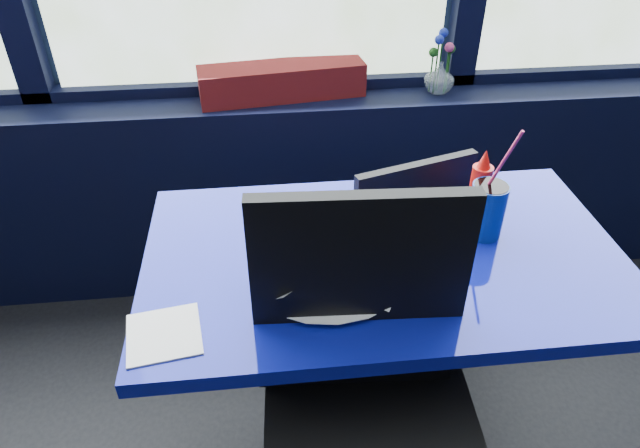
{
  "coord_description": "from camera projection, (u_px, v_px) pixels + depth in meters",
  "views": [
    {
      "loc": [
        0.02,
        0.9,
        1.65
      ],
      "look_at": [
        0.14,
        1.98,
        0.86
      ],
      "focal_mm": 32.0,
      "sensor_mm": 36.0,
      "label": 1
    }
  ],
  "objects": [
    {
      "name": "window_sill",
      "position": [
        263.0,
        191.0,
        2.31
      ],
      "size": [
        5.0,
        0.26,
        0.8
      ],
      "primitive_type": "cube",
      "color": "black",
      "rests_on": "ground"
    },
    {
      "name": "near_table",
      "position": [
        380.0,
        305.0,
        1.54
      ],
      "size": [
        1.2,
        0.7,
        0.75
      ],
      "color": "black",
      "rests_on": "ground"
    },
    {
      "name": "chair_near_front",
      "position": [
        369.0,
        405.0,
        1.23
      ],
      "size": [
        0.51,
        0.51,
        1.07
      ],
      "rotation": [
        0.0,
        0.0,
        -0.06
      ],
      "color": "black",
      "rests_on": "ground"
    },
    {
      "name": "chair_near_back",
      "position": [
        408.0,
        246.0,
        1.86
      ],
      "size": [
        0.49,
        0.49,
        0.87
      ],
      "rotation": [
        0.0,
        0.0,
        3.44
      ],
      "color": "black",
      "rests_on": "ground"
    },
    {
      "name": "planter_box",
      "position": [
        282.0,
        81.0,
        2.06
      ],
      "size": [
        0.61,
        0.22,
        0.12
      ],
      "primitive_type": "cube",
      "rotation": [
        0.0,
        0.0,
        0.13
      ],
      "color": "maroon",
      "rests_on": "window_sill"
    },
    {
      "name": "flower_vase",
      "position": [
        440.0,
        74.0,
        2.09
      ],
      "size": [
        0.14,
        0.15,
        0.23
      ],
      "rotation": [
        0.0,
        0.0,
        0.35
      ],
      "color": "silver",
      "rests_on": "window_sill"
    },
    {
      "name": "food_basket",
      "position": [
        333.0,
        272.0,
        1.31
      ],
      "size": [
        0.37,
        0.37,
        0.11
      ],
      "rotation": [
        0.0,
        0.0,
        0.34
      ],
      "color": "red",
      "rests_on": "near_table"
    },
    {
      "name": "ketchup_bottle",
      "position": [
        479.0,
        188.0,
        1.51
      ],
      "size": [
        0.05,
        0.05,
        0.2
      ],
      "color": "red",
      "rests_on": "near_table"
    },
    {
      "name": "soda_cup",
      "position": [
        487.0,
        209.0,
        1.45
      ],
      "size": [
        0.09,
        0.09,
        0.31
      ],
      "rotation": [
        0.0,
        0.0,
        0.26
      ],
      "color": "navy",
      "rests_on": "near_table"
    },
    {
      "name": "napkin",
      "position": [
        164.0,
        334.0,
        1.2
      ],
      "size": [
        0.17,
        0.17,
        0.0
      ],
      "primitive_type": "cube",
      "rotation": [
        0.0,
        0.0,
        0.15
      ],
      "color": "white",
      "rests_on": "near_table"
    }
  ]
}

